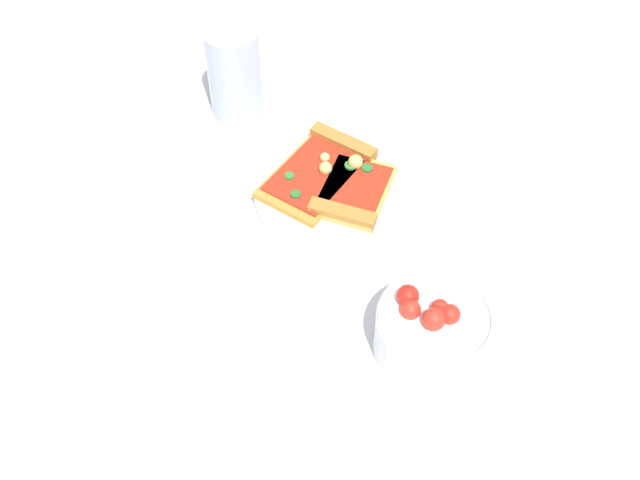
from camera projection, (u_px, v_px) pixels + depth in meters
name	position (u px, v px, depth m)	size (l,w,h in m)	color
ground_plane	(349.00, 217.00, 1.03)	(2.40, 2.40, 0.00)	silver
plate	(338.00, 192.00, 1.05)	(0.22, 0.22, 0.01)	silver
pizza_slice_near	(321.00, 168.00, 1.06)	(0.18, 0.16, 0.02)	gold
pizza_slice_far	(352.00, 193.00, 1.03)	(0.14, 0.12, 0.03)	#E5B256
salad_bowl	(434.00, 330.00, 0.87)	(0.13, 0.13, 0.08)	white
soda_glass	(235.00, 75.00, 1.11)	(0.08, 0.08, 0.14)	silver
paper_napkin	(290.00, 432.00, 0.84)	(0.10, 0.16, 0.00)	white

